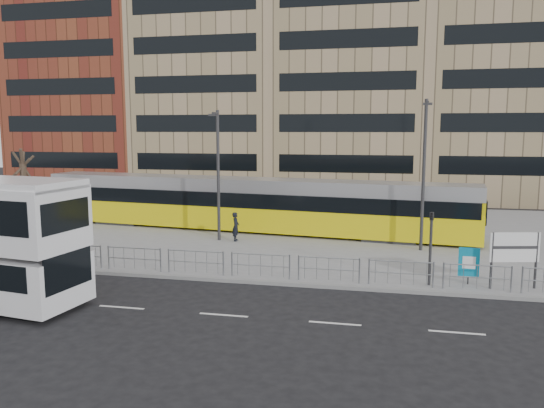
% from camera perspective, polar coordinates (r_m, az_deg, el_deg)
% --- Properties ---
extents(ground, '(120.00, 120.00, 0.00)m').
position_cam_1_polar(ground, '(23.77, -6.99, -8.23)').
color(ground, black).
rests_on(ground, ground).
extents(plaza, '(64.00, 24.00, 0.15)m').
position_cam_1_polar(plaza, '(35.01, -0.59, -2.77)').
color(plaza, gray).
rests_on(plaza, ground).
extents(kerb, '(64.00, 0.25, 0.17)m').
position_cam_1_polar(kerb, '(23.80, -6.95, -8.02)').
color(kerb, gray).
rests_on(kerb, ground).
extents(building_row, '(70.40, 18.40, 31.20)m').
position_cam_1_polar(building_row, '(56.50, 6.08, 14.36)').
color(building_row, brown).
rests_on(building_row, ground).
extents(pedestrian_barrier, '(32.07, 0.07, 1.10)m').
position_cam_1_polar(pedestrian_barrier, '(23.43, -1.97, -5.93)').
color(pedestrian_barrier, '#93969B').
rests_on(pedestrian_barrier, plaza).
extents(road_markings, '(62.00, 0.12, 0.01)m').
position_cam_1_polar(road_markings, '(19.86, -8.03, -11.53)').
color(road_markings, white).
rests_on(road_markings, ground).
extents(tram, '(28.77, 6.06, 3.38)m').
position_cam_1_polar(tram, '(34.25, -2.80, -0.02)').
color(tram, yellow).
rests_on(tram, plaza).
extents(station_sign, '(2.00, 0.53, 2.34)m').
position_cam_1_polar(station_sign, '(23.78, 24.63, -4.50)').
color(station_sign, '#2D2D30').
rests_on(station_sign, plaza).
extents(ad_panel, '(0.84, 0.13, 1.58)m').
position_cam_1_polar(ad_panel, '(23.84, 20.41, -5.96)').
color(ad_panel, '#2D2D30').
rests_on(ad_panel, plaza).
extents(pedestrian, '(0.45, 0.65, 1.69)m').
position_cam_1_polar(pedestrian, '(31.06, -3.92, -2.45)').
color(pedestrian, black).
rests_on(pedestrian, plaza).
extents(traffic_light_west, '(0.19, 0.22, 3.10)m').
position_cam_1_polar(traffic_light_west, '(28.15, -21.54, -1.75)').
color(traffic_light_west, '#2D2D30').
rests_on(traffic_light_west, plaza).
extents(traffic_light_east, '(0.20, 0.23, 3.10)m').
position_cam_1_polar(traffic_light_east, '(22.99, 16.71, -3.62)').
color(traffic_light_east, '#2D2D30').
rests_on(traffic_light_east, plaza).
extents(lamp_post_west, '(0.45, 1.04, 7.58)m').
position_cam_1_polar(lamp_post_west, '(30.92, -5.84, 3.68)').
color(lamp_post_west, '#2D2D30').
rests_on(lamp_post_west, plaza).
extents(lamp_post_east, '(0.45, 1.04, 8.06)m').
position_cam_1_polar(lamp_post_east, '(29.21, 16.02, 3.64)').
color(lamp_post_east, '#2D2D30').
rests_on(lamp_post_east, plaza).
extents(bare_tree, '(3.77, 3.77, 7.09)m').
position_cam_1_polar(bare_tree, '(38.62, -25.34, 5.56)').
color(bare_tree, black).
rests_on(bare_tree, plaza).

